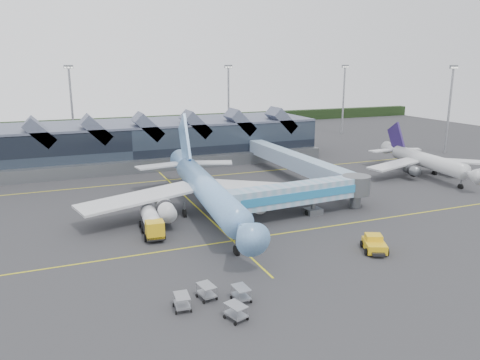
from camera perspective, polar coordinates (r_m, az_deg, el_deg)
name	(u,v)px	position (r m, az deg, el deg)	size (l,w,h in m)	color
ground	(213,222)	(69.26, -3.29, -5.18)	(260.00, 260.00, 0.00)	#28282B
taxi_stripes	(194,204)	(78.33, -5.68, -2.94)	(120.00, 60.00, 0.01)	gold
tree_line_far	(113,124)	(174.47, -15.27, 6.65)	(260.00, 4.00, 4.00)	black
terminal	(125,143)	(111.89, -13.79, 4.40)	(90.00, 22.25, 12.52)	black
light_masts	(210,102)	(132.05, -3.66, 9.50)	(132.40, 42.56, 22.45)	gray
main_airliner	(205,188)	(71.80, -4.25, -0.97)	(38.82, 44.82, 14.39)	#6894D3
regional_jet	(425,160)	(104.63, 21.59, 2.26)	(27.18, 29.84, 10.24)	silver
jet_bridge	(307,193)	(72.06, 8.21, -1.56)	(26.27, 5.56, 5.38)	#74A5C1
fuel_truck	(151,221)	(65.63, -10.77, -4.88)	(3.24, 9.44, 3.14)	black
pushback_tug	(374,244)	(61.01, 16.06, -7.55)	(4.01, 4.86, 1.95)	gold
baggage_carts	(216,299)	(46.21, -2.90, -14.27)	(7.31, 7.09, 1.48)	gray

